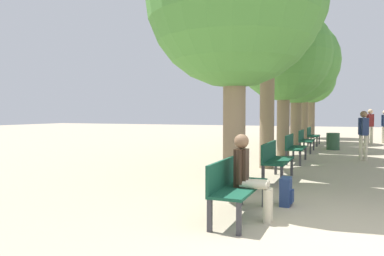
{
  "coord_description": "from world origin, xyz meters",
  "views": [
    {
      "loc": [
        -0.03,
        -5.12,
        1.55
      ],
      "look_at": [
        -5.17,
        7.32,
        1.0
      ],
      "focal_mm": 35.0,
      "sensor_mm": 36.0,
      "label": 1
    }
  ],
  "objects_px": {
    "tree_row_0": "(235,0)",
    "person_seated": "(249,174)",
    "tree_row_4": "(305,68)",
    "pedestrian_far": "(363,132)",
    "tree_row_3": "(296,62)",
    "tree_row_5": "(311,80)",
    "tree_row_2": "(284,55)",
    "pedestrian_near": "(370,124)",
    "bench_row_2": "(294,146)",
    "bench_row_0": "(234,183)",
    "backpack": "(286,192)",
    "trash_bin": "(333,141)",
    "bench_row_4": "(312,134)",
    "bench_row_3": "(305,139)",
    "tree_row_1": "(268,3)",
    "bench_row_1": "(275,158)"
  },
  "relations": [
    {
      "from": "tree_row_3",
      "to": "pedestrian_near",
      "type": "bearing_deg",
      "value": 45.95
    },
    {
      "from": "pedestrian_near",
      "to": "tree_row_1",
      "type": "bearing_deg",
      "value": -107.88
    },
    {
      "from": "bench_row_3",
      "to": "tree_row_1",
      "type": "relative_size",
      "value": 0.26
    },
    {
      "from": "tree_row_3",
      "to": "pedestrian_far",
      "type": "bearing_deg",
      "value": -54.24
    },
    {
      "from": "tree_row_2",
      "to": "trash_bin",
      "type": "distance_m",
      "value": 4.93
    },
    {
      "from": "bench_row_0",
      "to": "tree_row_4",
      "type": "relative_size",
      "value": 0.3
    },
    {
      "from": "tree_row_5",
      "to": "bench_row_4",
      "type": "bearing_deg",
      "value": -84.2
    },
    {
      "from": "tree_row_0",
      "to": "person_seated",
      "type": "height_order",
      "value": "tree_row_0"
    },
    {
      "from": "backpack",
      "to": "trash_bin",
      "type": "relative_size",
      "value": 0.67
    },
    {
      "from": "tree_row_2",
      "to": "pedestrian_near",
      "type": "relative_size",
      "value": 3.03
    },
    {
      "from": "tree_row_2",
      "to": "backpack",
      "type": "xyz_separation_m",
      "value": [
        1.15,
        -7.07,
        -3.35
      ]
    },
    {
      "from": "bench_row_3",
      "to": "tree_row_3",
      "type": "distance_m",
      "value": 3.65
    },
    {
      "from": "tree_row_4",
      "to": "tree_row_0",
      "type": "bearing_deg",
      "value": -90.0
    },
    {
      "from": "pedestrian_near",
      "to": "tree_row_5",
      "type": "bearing_deg",
      "value": 128.9
    },
    {
      "from": "bench_row_3",
      "to": "trash_bin",
      "type": "relative_size",
      "value": 2.33
    },
    {
      "from": "tree_row_3",
      "to": "tree_row_5",
      "type": "distance_m",
      "value": 7.13
    },
    {
      "from": "tree_row_1",
      "to": "person_seated",
      "type": "relative_size",
      "value": 5.05
    },
    {
      "from": "bench_row_2",
      "to": "tree_row_0",
      "type": "distance_m",
      "value": 5.87
    },
    {
      "from": "bench_row_2",
      "to": "bench_row_4",
      "type": "relative_size",
      "value": 1.0
    },
    {
      "from": "bench_row_4",
      "to": "trash_bin",
      "type": "height_order",
      "value": "bench_row_4"
    },
    {
      "from": "bench_row_2",
      "to": "tree_row_3",
      "type": "relative_size",
      "value": 0.29
    },
    {
      "from": "pedestrian_near",
      "to": "trash_bin",
      "type": "bearing_deg",
      "value": -114.93
    },
    {
      "from": "tree_row_4",
      "to": "pedestrian_far",
      "type": "bearing_deg",
      "value": -69.91
    },
    {
      "from": "tree_row_2",
      "to": "pedestrian_near",
      "type": "height_order",
      "value": "tree_row_2"
    },
    {
      "from": "pedestrian_far",
      "to": "bench_row_2",
      "type": "bearing_deg",
      "value": -146.84
    },
    {
      "from": "bench_row_2",
      "to": "person_seated",
      "type": "relative_size",
      "value": 1.32
    },
    {
      "from": "bench_row_1",
      "to": "bench_row_4",
      "type": "relative_size",
      "value": 1.0
    },
    {
      "from": "bench_row_0",
      "to": "bench_row_4",
      "type": "distance_m",
      "value": 13.46
    },
    {
      "from": "tree_row_0",
      "to": "tree_row_4",
      "type": "height_order",
      "value": "tree_row_0"
    },
    {
      "from": "tree_row_5",
      "to": "pedestrian_near",
      "type": "relative_size",
      "value": 2.94
    },
    {
      "from": "pedestrian_far",
      "to": "tree_row_3",
      "type": "bearing_deg",
      "value": 125.76
    },
    {
      "from": "bench_row_4",
      "to": "tree_row_4",
      "type": "distance_m",
      "value": 3.79
    },
    {
      "from": "bench_row_4",
      "to": "pedestrian_far",
      "type": "bearing_deg",
      "value": -69.3
    },
    {
      "from": "bench_row_0",
      "to": "pedestrian_far",
      "type": "bearing_deg",
      "value": 75.8
    },
    {
      "from": "tree_row_2",
      "to": "tree_row_1",
      "type": "bearing_deg",
      "value": -90.0
    },
    {
      "from": "tree_row_0",
      "to": "tree_row_2",
      "type": "xyz_separation_m",
      "value": [
        0.0,
        6.22,
        -0.17
      ]
    },
    {
      "from": "tree_row_0",
      "to": "tree_row_4",
      "type": "xyz_separation_m",
      "value": [
        0.0,
        13.25,
        0.12
      ]
    },
    {
      "from": "bench_row_3",
      "to": "bench_row_4",
      "type": "bearing_deg",
      "value": 90.0
    },
    {
      "from": "tree_row_3",
      "to": "pedestrian_near",
      "type": "distance_m",
      "value": 5.3
    },
    {
      "from": "bench_row_0",
      "to": "backpack",
      "type": "distance_m",
      "value": 1.22
    },
    {
      "from": "tree_row_4",
      "to": "person_seated",
      "type": "distance_m",
      "value": 15.49
    },
    {
      "from": "bench_row_3",
      "to": "pedestrian_near",
      "type": "bearing_deg",
      "value": 61.54
    },
    {
      "from": "pedestrian_far",
      "to": "tree_row_5",
      "type": "bearing_deg",
      "value": 103.54
    },
    {
      "from": "person_seated",
      "to": "pedestrian_far",
      "type": "distance_m",
      "value": 8.29
    },
    {
      "from": "tree_row_5",
      "to": "pedestrian_near",
      "type": "distance_m",
      "value": 5.61
    },
    {
      "from": "bench_row_4",
      "to": "tree_row_5",
      "type": "xyz_separation_m",
      "value": [
        -0.54,
        5.31,
        3.05
      ]
    },
    {
      "from": "tree_row_3",
      "to": "tree_row_0",
      "type": "bearing_deg",
      "value": -90.0
    },
    {
      "from": "bench_row_0",
      "to": "bench_row_3",
      "type": "relative_size",
      "value": 1.0
    },
    {
      "from": "tree_row_1",
      "to": "tree_row_2",
      "type": "xyz_separation_m",
      "value": [
        -0.0,
        2.92,
        -1.0
      ]
    },
    {
      "from": "tree_row_1",
      "to": "tree_row_4",
      "type": "distance_m",
      "value": 9.97
    }
  ]
}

